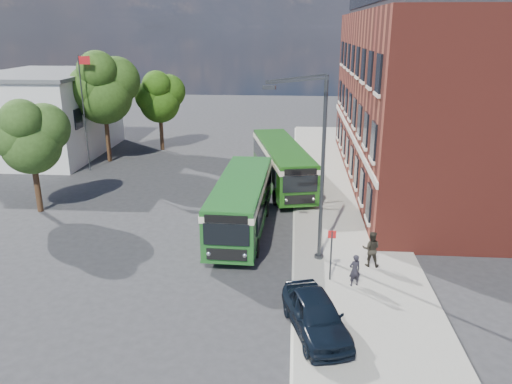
# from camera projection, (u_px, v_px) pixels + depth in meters

# --- Properties ---
(ground) EXTENTS (120.00, 120.00, 0.00)m
(ground) POSITION_uv_depth(u_px,v_px,m) (220.00, 241.00, 26.95)
(ground) COLOR #2B2B2E
(ground) RESTS_ON ground
(pavement) EXTENTS (6.00, 48.00, 0.15)m
(pavement) POSITION_uv_depth(u_px,v_px,m) (339.00, 195.00, 33.98)
(pavement) COLOR gray
(pavement) RESTS_ON ground
(kerb_line) EXTENTS (0.12, 48.00, 0.01)m
(kerb_line) POSITION_uv_depth(u_px,v_px,m) (294.00, 195.00, 34.22)
(kerb_line) COLOR beige
(kerb_line) RESTS_ON ground
(brick_office) EXTENTS (12.10, 26.00, 14.20)m
(brick_office) POSITION_uv_depth(u_px,v_px,m) (440.00, 87.00, 35.07)
(brick_office) COLOR maroon
(brick_office) RESTS_ON ground
(white_building) EXTENTS (9.40, 13.40, 7.30)m
(white_building) POSITION_uv_depth(u_px,v_px,m) (48.00, 114.00, 44.15)
(white_building) COLOR silver
(white_building) RESTS_ON ground
(flagpole) EXTENTS (0.95, 0.10, 9.00)m
(flagpole) POSITION_uv_depth(u_px,v_px,m) (84.00, 109.00, 38.61)
(flagpole) COLOR #323336
(flagpole) RESTS_ON ground
(street_lamp) EXTENTS (2.96, 2.38, 9.00)m
(street_lamp) POSITION_uv_depth(u_px,v_px,m) (315.00, 167.00, 23.19)
(street_lamp) COLOR #323336
(street_lamp) RESTS_ON ground
(bus_stop_sign) EXTENTS (0.35, 0.08, 2.52)m
(bus_stop_sign) POSITION_uv_depth(u_px,v_px,m) (331.00, 252.00, 22.08)
(bus_stop_sign) COLOR #323336
(bus_stop_sign) RESTS_ON ground
(bus_front) EXTENTS (2.89, 10.59, 3.02)m
(bus_front) POSITION_uv_depth(u_px,v_px,m) (241.00, 200.00, 27.73)
(bus_front) COLOR #1D591F
(bus_front) RESTS_ON ground
(bus_rear) EXTENTS (5.04, 12.07, 3.02)m
(bus_rear) POSITION_uv_depth(u_px,v_px,m) (282.00, 161.00, 35.74)
(bus_rear) COLOR #1A4C12
(bus_rear) RESTS_ON ground
(parked_car) EXTENTS (2.90, 4.69, 1.49)m
(parked_car) POSITION_uv_depth(u_px,v_px,m) (316.00, 315.00, 18.40)
(parked_car) COLOR black
(parked_car) RESTS_ON pavement
(pedestrian_a) EXTENTS (0.64, 0.54, 1.48)m
(pedestrian_a) POSITION_uv_depth(u_px,v_px,m) (355.00, 270.00, 21.76)
(pedestrian_a) COLOR black
(pedestrian_a) RESTS_ON pavement
(pedestrian_b) EXTENTS (0.93, 0.77, 1.74)m
(pedestrian_b) POSITION_uv_depth(u_px,v_px,m) (371.00, 249.00, 23.55)
(pedestrian_b) COLOR black
(pedestrian_b) RESTS_ON pavement
(tree_left) EXTENTS (4.20, 3.99, 7.09)m
(tree_left) POSITION_uv_depth(u_px,v_px,m) (30.00, 136.00, 29.72)
(tree_left) COLOR #382414
(tree_left) RESTS_ON ground
(tree_mid) EXTENTS (5.48, 5.21, 9.26)m
(tree_mid) POSITION_uv_depth(u_px,v_px,m) (103.00, 87.00, 40.88)
(tree_mid) COLOR #382414
(tree_mid) RESTS_ON ground
(tree_right) EXTENTS (4.35, 4.13, 7.34)m
(tree_right) POSITION_uv_depth(u_px,v_px,m) (160.00, 96.00, 45.32)
(tree_right) COLOR #382414
(tree_right) RESTS_ON ground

